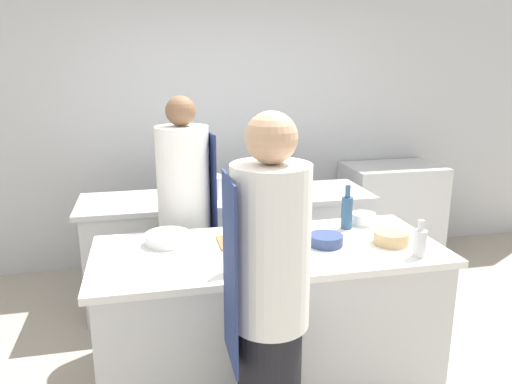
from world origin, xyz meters
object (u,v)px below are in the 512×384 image
(bowl_prep_small, at_px, (326,240))
(cup, at_px, (264,257))
(bottle_wine, at_px, (237,248))
(stockpot, at_px, (206,187))
(bottle_vinegar, at_px, (347,211))
(oven_range, at_px, (390,211))
(chef_at_prep_near, at_px, (269,307))
(chef_at_stove, at_px, (185,218))
(bottle_olive_oil, at_px, (420,242))
(bowl_mixing_large, at_px, (363,219))
(bowl_ceramic_blue, at_px, (168,238))
(bowl_wooden_salad, at_px, (391,238))

(bowl_prep_small, xyz_separation_m, cup, (-0.42, -0.19, 0.01))
(bottle_wine, height_order, stockpot, bottle_wine)
(bottle_vinegar, relative_size, stockpot, 1.00)
(bottle_vinegar, bearing_deg, bottle_wine, -148.04)
(bottle_wine, bearing_deg, stockpot, 89.30)
(oven_range, bearing_deg, chef_at_prep_near, -127.56)
(oven_range, xyz_separation_m, chef_at_stove, (-2.15, -1.00, 0.39))
(bottle_olive_oil, height_order, bottle_wine, bottle_wine)
(oven_range, relative_size, stockpot, 3.26)
(chef_at_prep_near, relative_size, chef_at_stove, 1.02)
(chef_at_stove, height_order, stockpot, chef_at_stove)
(bottle_olive_oil, xyz_separation_m, stockpot, (-1.02, 1.51, 0.00))
(chef_at_prep_near, bearing_deg, bottle_vinegar, -38.40)
(bowl_prep_small, bearing_deg, cup, -155.78)
(bottle_wine, bearing_deg, chef_at_prep_near, -80.47)
(chef_at_stove, height_order, bowl_mixing_large, chef_at_stove)
(bottle_vinegar, bearing_deg, bottle_olive_oil, -68.87)
(chef_at_prep_near, relative_size, bowl_prep_small, 8.71)
(cup, distance_m, stockpot, 1.43)
(bowl_mixing_large, bearing_deg, bowl_ceramic_blue, -176.35)
(chef_at_stove, xyz_separation_m, cup, (0.35, -0.99, 0.07))
(bottle_olive_oil, distance_m, bowl_wooden_salad, 0.23)
(stockpot, bearing_deg, bowl_prep_small, -65.28)
(chef_at_prep_near, distance_m, chef_at_stove, 1.49)
(bottle_vinegar, bearing_deg, bowl_mixing_large, 21.03)
(bowl_wooden_salad, bearing_deg, chef_at_stove, 143.44)
(bottle_wine, distance_m, bowl_prep_small, 0.64)
(bowl_mixing_large, xyz_separation_m, cup, (-0.81, -0.51, -0.00))
(oven_range, height_order, bowl_prep_small, bowl_prep_small)
(stockpot, bearing_deg, bottle_wine, -90.70)
(bottle_olive_oil, height_order, bottle_vinegar, bottle_vinegar)
(cup, bearing_deg, bowl_prep_small, 24.22)
(bottle_wine, relative_size, bowl_wooden_salad, 1.52)
(bowl_mixing_large, bearing_deg, bottle_vinegar, -158.97)
(bottle_olive_oil, height_order, stockpot, bottle_olive_oil)
(bottle_wine, bearing_deg, oven_range, 46.22)
(chef_at_stove, distance_m, bowl_mixing_large, 1.25)
(chef_at_prep_near, xyz_separation_m, bottle_olive_oil, (0.96, 0.39, 0.09))
(chef_at_stove, distance_m, stockpot, 0.49)
(bottle_wine, height_order, bowl_ceramic_blue, bottle_wine)
(bottle_olive_oil, distance_m, bottle_vinegar, 0.58)
(bowl_prep_small, relative_size, bowl_ceramic_blue, 0.76)
(bowl_mixing_large, relative_size, bowl_ceramic_blue, 0.60)
(bottle_wine, bearing_deg, bowl_ceramic_blue, 124.54)
(chef_at_prep_near, height_order, bowl_prep_small, chef_at_prep_near)
(chef_at_stove, height_order, bowl_prep_small, chef_at_stove)
(chef_at_stove, relative_size, bowl_wooden_salad, 8.31)
(bowl_ceramic_blue, bearing_deg, cup, -40.51)
(oven_range, xyz_separation_m, stockpot, (-1.95, -0.57, 0.51))
(chef_at_stove, bearing_deg, bowl_prep_small, 36.68)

